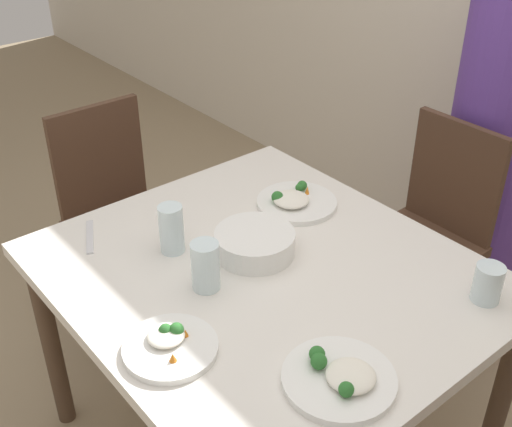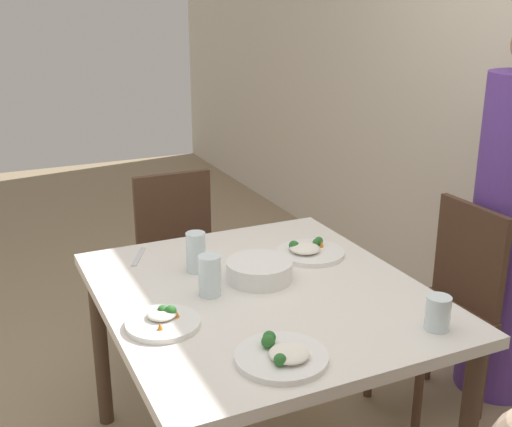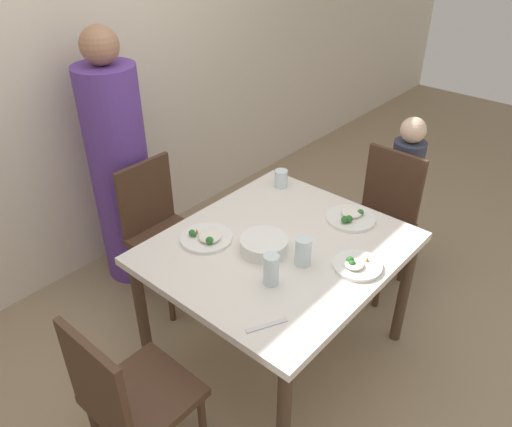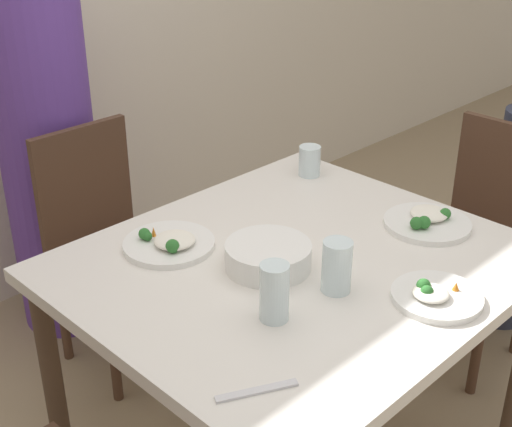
{
  "view_description": "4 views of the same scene",
  "coord_description": "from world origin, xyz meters",
  "px_view_note": "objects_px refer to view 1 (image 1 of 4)",
  "views": [
    {
      "loc": [
        1.1,
        -0.94,
        1.83
      ],
      "look_at": [
        -0.11,
        0.05,
        0.86
      ],
      "focal_mm": 45.0,
      "sensor_mm": 36.0,
      "label": 1
    },
    {
      "loc": [
        1.8,
        -0.86,
        1.7
      ],
      "look_at": [
        -0.13,
        0.04,
        0.97
      ],
      "focal_mm": 45.0,
      "sensor_mm": 36.0,
      "label": 2
    },
    {
      "loc": [
        -1.58,
        -1.22,
        2.2
      ],
      "look_at": [
        -0.06,
        0.1,
        0.92
      ],
      "focal_mm": 35.0,
      "sensor_mm": 36.0,
      "label": 3
    },
    {
      "loc": [
        -1.28,
        -1.12,
        1.74
      ],
      "look_at": [
        -0.08,
        0.08,
        0.89
      ],
      "focal_mm": 50.0,
      "sensor_mm": 36.0,
      "label": 4
    }
  ],
  "objects_px": {
    "person_adult": "(495,142)",
    "glass_water_tall": "(488,283)",
    "chair_adult_spot": "(429,230)",
    "bowl_curry": "(255,242)",
    "plate_rice_adult": "(170,345)"
  },
  "relations": [
    {
      "from": "chair_adult_spot",
      "to": "glass_water_tall",
      "type": "bearing_deg",
      "value": -43.94
    },
    {
      "from": "plate_rice_adult",
      "to": "glass_water_tall",
      "type": "height_order",
      "value": "glass_water_tall"
    },
    {
      "from": "person_adult",
      "to": "glass_water_tall",
      "type": "distance_m",
      "value": 1.01
    },
    {
      "from": "plate_rice_adult",
      "to": "glass_water_tall",
      "type": "relative_size",
      "value": 2.17
    },
    {
      "from": "person_adult",
      "to": "bowl_curry",
      "type": "xyz_separation_m",
      "value": [
        -0.02,
        -1.19,
        0.03
      ]
    },
    {
      "from": "plate_rice_adult",
      "to": "person_adult",
      "type": "bearing_deg",
      "value": 95.58
    },
    {
      "from": "bowl_curry",
      "to": "plate_rice_adult",
      "type": "xyz_separation_m",
      "value": [
        0.18,
        -0.41,
        -0.02
      ]
    },
    {
      "from": "bowl_curry",
      "to": "plate_rice_adult",
      "type": "relative_size",
      "value": 1.02
    },
    {
      "from": "person_adult",
      "to": "glass_water_tall",
      "type": "xyz_separation_m",
      "value": [
        0.52,
        -0.86,
        0.05
      ]
    },
    {
      "from": "bowl_curry",
      "to": "glass_water_tall",
      "type": "distance_m",
      "value": 0.64
    },
    {
      "from": "chair_adult_spot",
      "to": "bowl_curry",
      "type": "height_order",
      "value": "chair_adult_spot"
    },
    {
      "from": "chair_adult_spot",
      "to": "person_adult",
      "type": "height_order",
      "value": "person_adult"
    },
    {
      "from": "chair_adult_spot",
      "to": "person_adult",
      "type": "bearing_deg",
      "value": 90.0
    },
    {
      "from": "chair_adult_spot",
      "to": "plate_rice_adult",
      "type": "relative_size",
      "value": 3.91
    },
    {
      "from": "person_adult",
      "to": "plate_rice_adult",
      "type": "relative_size",
      "value": 7.11
    }
  ]
}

